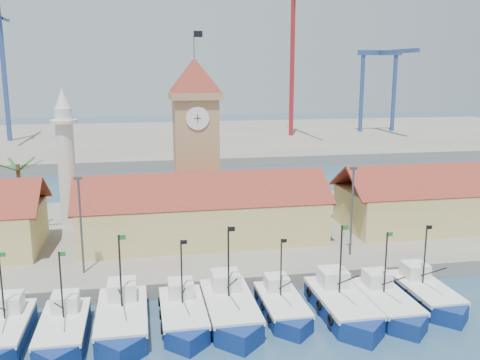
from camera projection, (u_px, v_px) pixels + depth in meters
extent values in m
plane|color=navy|center=(235.00, 339.00, 40.21)|extent=(400.00, 400.00, 0.00)
cube|color=gray|center=(199.00, 234.00, 63.14)|extent=(140.00, 32.00, 1.50)
cube|color=gray|center=(163.00, 140.00, 145.81)|extent=(240.00, 80.00, 2.00)
cube|color=navy|center=(5.00, 334.00, 39.90)|extent=(3.38, 7.64, 1.74)
cube|color=silver|center=(4.00, 324.00, 39.72)|extent=(3.44, 7.85, 0.34)
cube|color=silver|center=(9.00, 303.00, 41.40)|extent=(2.03, 2.12, 1.35)
cylinder|color=black|center=(2.00, 287.00, 39.64)|extent=(0.14, 0.14, 5.40)
cube|color=#197226|center=(2.00, 255.00, 39.17)|extent=(0.48, 0.02, 0.34)
cube|color=navy|center=(64.00, 333.00, 40.12)|extent=(3.36, 7.60, 1.73)
cube|color=navy|center=(56.00, 359.00, 36.47)|extent=(3.36, 3.36, 1.73)
cube|color=silver|center=(63.00, 322.00, 39.95)|extent=(3.43, 7.81, 0.34)
cube|color=silver|center=(65.00, 302.00, 41.62)|extent=(2.01, 2.11, 1.34)
cylinder|color=black|center=(61.00, 286.00, 39.86)|extent=(0.13, 0.13, 5.37)
cube|color=#197226|center=(62.00, 254.00, 39.40)|extent=(0.48, 0.02, 0.34)
cube|color=navy|center=(122.00, 323.00, 41.58)|extent=(3.76, 8.51, 1.93)
cube|color=navy|center=(121.00, 351.00, 37.48)|extent=(3.76, 3.76, 1.93)
cube|color=silver|center=(122.00, 311.00, 41.38)|extent=(3.84, 8.75, 0.38)
cube|color=silver|center=(122.00, 290.00, 43.25)|extent=(2.26, 2.36, 1.50)
cylinder|color=black|center=(120.00, 272.00, 41.28)|extent=(0.15, 0.15, 6.02)
cube|color=#197226|center=(122.00, 237.00, 40.76)|extent=(0.54, 0.02, 0.38)
cube|color=navy|center=(183.00, 317.00, 42.59)|extent=(3.40, 7.70, 1.75)
cube|color=navy|center=(188.00, 341.00, 38.89)|extent=(3.40, 3.40, 1.75)
cube|color=silver|center=(183.00, 307.00, 42.41)|extent=(3.47, 7.91, 0.34)
cube|color=silver|center=(181.00, 289.00, 44.10)|extent=(2.04, 2.14, 1.36)
cylinder|color=black|center=(182.00, 273.00, 42.32)|extent=(0.14, 0.14, 5.44)
cube|color=black|center=(184.00, 242.00, 41.85)|extent=(0.49, 0.02, 0.34)
cube|color=navy|center=(230.00, 312.00, 43.37)|extent=(3.81, 8.63, 1.96)
cube|color=navy|center=(240.00, 338.00, 39.22)|extent=(3.81, 3.81, 1.96)
cube|color=silver|center=(230.00, 301.00, 43.17)|extent=(3.89, 8.87, 0.38)
cube|color=silver|center=(225.00, 281.00, 45.07)|extent=(2.29, 2.40, 1.53)
cylinder|color=black|center=(228.00, 263.00, 43.07)|extent=(0.15, 0.15, 6.10)
cube|color=black|center=(232.00, 229.00, 42.55)|extent=(0.54, 0.02, 0.38)
cube|color=navy|center=(282.00, 309.00, 44.22)|extent=(3.18, 7.20, 1.64)
cube|color=navy|center=(294.00, 329.00, 40.76)|extent=(3.18, 3.18, 1.64)
cube|color=silver|center=(282.00, 299.00, 44.06)|extent=(3.24, 7.40, 0.32)
cube|color=silver|center=(277.00, 283.00, 45.64)|extent=(1.91, 2.00, 1.27)
cylinder|color=black|center=(281.00, 268.00, 43.98)|extent=(0.13, 0.13, 5.09)
cube|color=black|center=(284.00, 241.00, 43.54)|extent=(0.45, 0.02, 0.32)
cube|color=navy|center=(341.00, 308.00, 44.15)|extent=(3.75, 8.48, 1.93)
cube|color=navy|center=(362.00, 332.00, 40.07)|extent=(3.75, 3.75, 1.93)
cube|color=silver|center=(342.00, 297.00, 43.95)|extent=(3.82, 8.72, 0.37)
cube|color=silver|center=(333.00, 278.00, 45.82)|extent=(2.25, 2.36, 1.50)
cylinder|color=black|center=(341.00, 260.00, 43.86)|extent=(0.15, 0.15, 6.00)
cube|color=#197226|center=(345.00, 228.00, 43.34)|extent=(0.54, 0.02, 0.37)
cube|color=navy|center=(386.00, 306.00, 44.65)|extent=(3.39, 7.67, 1.74)
cube|color=navy|center=(408.00, 327.00, 40.96)|extent=(3.39, 3.39, 1.74)
cube|color=silver|center=(386.00, 296.00, 44.47)|extent=(3.46, 7.89, 0.34)
cube|color=silver|center=(377.00, 279.00, 46.16)|extent=(2.03, 2.13, 1.36)
cylinder|color=black|center=(386.00, 263.00, 44.39)|extent=(0.14, 0.14, 5.43)
cube|color=#197226|center=(390.00, 234.00, 43.92)|extent=(0.48, 0.02, 0.34)
cube|color=navy|center=(425.00, 296.00, 46.54)|extent=(3.40, 7.69, 1.75)
cube|color=navy|center=(450.00, 316.00, 42.84)|extent=(3.40, 3.40, 1.75)
cube|color=silver|center=(426.00, 287.00, 46.36)|extent=(3.47, 7.90, 0.34)
cube|color=silver|center=(415.00, 271.00, 48.05)|extent=(2.04, 2.14, 1.36)
cylinder|color=black|center=(425.00, 255.00, 46.27)|extent=(0.14, 0.14, 5.44)
cube|color=black|center=(429.00, 227.00, 45.81)|extent=(0.49, 0.02, 0.34)
cube|color=#DCC579|center=(203.00, 219.00, 58.69)|extent=(26.00, 10.00, 4.50)
cube|color=maroon|center=(205.00, 191.00, 55.52)|extent=(27.04, 5.13, 3.21)
cube|color=maroon|center=(200.00, 181.00, 60.33)|extent=(27.04, 5.13, 3.21)
cube|color=#DCC579|center=(466.00, 205.00, 64.53)|extent=(30.00, 10.00, 4.50)
cube|color=maroon|center=(456.00, 171.00, 66.18)|extent=(31.20, 5.13, 3.21)
cube|color=tan|center=(196.00, 163.00, 63.39)|extent=(5.00, 5.00, 15.00)
cube|color=tan|center=(195.00, 96.00, 61.78)|extent=(5.80, 5.80, 0.80)
pyramid|color=maroon|center=(194.00, 75.00, 61.31)|extent=(5.80, 5.80, 4.00)
cylinder|color=white|center=(198.00, 118.00, 59.82)|extent=(2.60, 0.15, 2.60)
cube|color=black|center=(198.00, 118.00, 59.74)|extent=(0.08, 0.02, 1.00)
cube|color=black|center=(198.00, 118.00, 59.74)|extent=(0.80, 0.02, 0.08)
cylinder|color=#3F3F44|center=(194.00, 44.00, 60.60)|extent=(0.10, 0.10, 3.00)
cube|color=black|center=(198.00, 34.00, 60.47)|extent=(1.00, 0.03, 0.70)
cylinder|color=silver|center=(67.00, 168.00, 62.67)|extent=(2.00, 2.00, 14.00)
cylinder|color=silver|center=(64.00, 121.00, 61.55)|extent=(3.00, 3.00, 0.40)
cone|color=silver|center=(62.00, 99.00, 61.02)|extent=(1.80, 1.80, 2.40)
cylinder|color=brown|center=(20.00, 199.00, 60.44)|extent=(0.44, 0.44, 8.00)
cube|color=#205E20|center=(31.00, 165.00, 59.93)|extent=(2.80, 0.35, 1.18)
cube|color=#205E20|center=(26.00, 164.00, 60.96)|extent=(1.71, 2.60, 1.18)
cube|color=#205E20|center=(13.00, 164.00, 60.71)|extent=(1.71, 2.60, 1.18)
cube|color=#205E20|center=(4.00, 166.00, 59.41)|extent=(2.80, 0.35, 1.18)
cube|color=#205E20|center=(8.00, 168.00, 58.38)|extent=(1.71, 2.60, 1.18)
cube|color=#205E20|center=(22.00, 168.00, 58.63)|extent=(1.71, 2.60, 1.18)
cylinder|color=#3F3F44|center=(81.00, 226.00, 48.34)|extent=(0.20, 0.20, 9.00)
cube|color=#3F3F44|center=(78.00, 178.00, 47.44)|extent=(0.70, 0.25, 0.25)
cylinder|color=#3F3F44|center=(352.00, 212.00, 53.09)|extent=(0.20, 0.20, 9.00)
cube|color=#3F3F44|center=(354.00, 168.00, 52.20)|extent=(0.70, 0.25, 0.25)
cube|color=#2D488B|center=(5.00, 78.00, 133.36)|extent=(1.00, 1.00, 31.33)
cube|color=#2D488B|center=(4.00, 19.00, 135.19)|extent=(0.60, 10.00, 0.60)
cube|color=#AA1A23|center=(292.00, 63.00, 143.13)|extent=(1.00, 1.00, 39.18)
cube|color=#2D488B|center=(362.00, 94.00, 153.79)|extent=(0.90, 0.90, 22.00)
cube|color=#2D488B|center=(394.00, 93.00, 155.61)|extent=(0.90, 0.90, 22.00)
cube|color=#2D488B|center=(380.00, 53.00, 152.36)|extent=(13.00, 1.40, 1.40)
cube|color=#2D488B|center=(396.00, 52.00, 142.74)|extent=(1.40, 22.00, 1.00)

